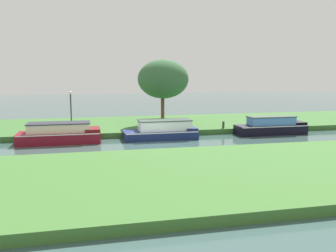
# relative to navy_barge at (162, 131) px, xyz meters

# --- Properties ---
(ground_plane) EXTENTS (120.00, 120.00, 0.00)m
(ground_plane) POSITION_rel_navy_barge_xyz_m (-0.95, -1.20, -0.58)
(ground_plane) COLOR #3A5653
(riverbank_far) EXTENTS (72.00, 10.00, 0.40)m
(riverbank_far) POSITION_rel_navy_barge_xyz_m (-0.95, 5.80, -0.38)
(riverbank_far) COLOR #3A692E
(riverbank_far) RESTS_ON ground_plane
(riverbank_near) EXTENTS (72.00, 10.00, 0.40)m
(riverbank_near) POSITION_rel_navy_barge_xyz_m (-0.95, -10.20, -0.38)
(riverbank_near) COLOR #3D6F2F
(riverbank_near) RESTS_ON ground_plane
(navy_barge) EXTENTS (5.21, 2.07, 1.37)m
(navy_barge) POSITION_rel_navy_barge_xyz_m (0.00, 0.00, 0.00)
(navy_barge) COLOR navy
(navy_barge) RESTS_ON ground_plane
(maroon_narrowboat) EXTENTS (5.38, 2.10, 1.37)m
(maroon_narrowboat) POSITION_rel_navy_barge_xyz_m (-7.02, 0.00, 0.03)
(maroon_narrowboat) COLOR maroon
(maroon_narrowboat) RESTS_ON ground_plane
(black_cruiser) EXTENTS (5.48, 1.60, 1.40)m
(black_cruiser) POSITION_rel_navy_barge_xyz_m (8.58, 0.00, 0.02)
(black_cruiser) COLOR black
(black_cruiser) RESTS_ON ground_plane
(willow_tree_left) EXTENTS (4.26, 3.85, 5.40)m
(willow_tree_left) POSITION_rel_navy_barge_xyz_m (1.09, 4.72, 3.59)
(willow_tree_left) COLOR brown
(willow_tree_left) RESTS_ON riverbank_far
(lamp_post) EXTENTS (0.24, 0.24, 2.95)m
(lamp_post) POSITION_rel_navy_barge_xyz_m (-6.36, 2.53, 1.67)
(lamp_post) COLOR #333338
(lamp_post) RESTS_ON riverbank_far
(mooring_post_near) EXTENTS (0.14, 0.14, 0.85)m
(mooring_post_near) POSITION_rel_navy_barge_xyz_m (1.86, 1.27, 0.25)
(mooring_post_near) COLOR #473F23
(mooring_post_near) RESTS_ON riverbank_far
(mooring_post_far) EXTENTS (0.18, 0.18, 0.53)m
(mooring_post_far) POSITION_rel_navy_barge_xyz_m (5.15, 1.27, 0.09)
(mooring_post_far) COLOR #453D30
(mooring_post_far) RESTS_ON riverbank_far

